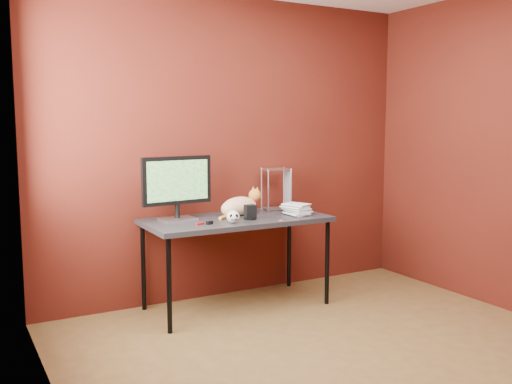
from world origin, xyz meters
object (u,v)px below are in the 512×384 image
speaker (250,213)px  skull_mug (233,217)px  cat (240,206)px  desk (237,224)px  monitor (177,185)px  book_stack (290,153)px

speaker → skull_mug: bearing=-149.9°
cat → desk: bearing=-140.1°
monitor → speaker: size_ratio=5.03×
monitor → speaker: 0.62m
cat → book_stack: book_stack is taller
monitor → speaker: (0.53, -0.23, -0.23)m
desk → cat: 0.19m
monitor → speaker: monitor is taller
desk → book_stack: book_stack is taller
skull_mug → book_stack: size_ratio=0.10×
monitor → speaker: bearing=-28.9°
skull_mug → book_stack: bearing=29.7°
skull_mug → book_stack: book_stack is taller
cat → speaker: (-0.02, -0.22, -0.03)m
desk → book_stack: bearing=-13.5°
skull_mug → desk: bearing=77.0°
desk → speaker: bearing=-61.5°
desk → skull_mug: (-0.13, -0.21, 0.10)m
desk → book_stack: 0.74m
monitor → skull_mug: (0.34, -0.32, -0.23)m
monitor → skull_mug: monitor is taller
desk → cat: (0.08, 0.10, 0.13)m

